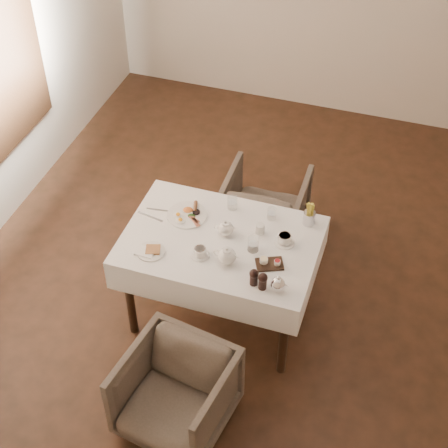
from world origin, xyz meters
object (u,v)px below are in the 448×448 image
object	(u,v)px
armchair_near	(176,394)
armchair_far	(265,207)
teapot_centre	(225,228)
breakfast_plate	(188,214)
table	(221,252)

from	to	relation	value
armchair_near	armchair_far	world-z (taller)	same
armchair_far	teapot_centre	bearing A→B (deg)	85.46
breakfast_plate	armchair_far	bearing A→B (deg)	74.27
breakfast_plate	teapot_centre	xyz separation A→B (m)	(0.30, -0.09, 0.05)
armchair_near	teapot_centre	size ratio (longest dim) A/B	4.41
table	armchair_near	xyz separation A→B (m)	(0.01, -0.92, -0.35)
table	breakfast_plate	distance (m)	0.35
armchair_far	breakfast_plate	size ratio (longest dim) A/B	2.33
breakfast_plate	teapot_centre	bearing A→B (deg)	-8.00
breakfast_plate	table	bearing A→B (deg)	-18.28
table	armchair_near	world-z (taller)	table
armchair_near	armchair_far	xyz separation A→B (m)	(0.05, 1.82, -0.00)
armchair_near	breakfast_plate	world-z (taller)	breakfast_plate
armchair_far	table	bearing A→B (deg)	84.75
armchair_near	table	bearing A→B (deg)	100.20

